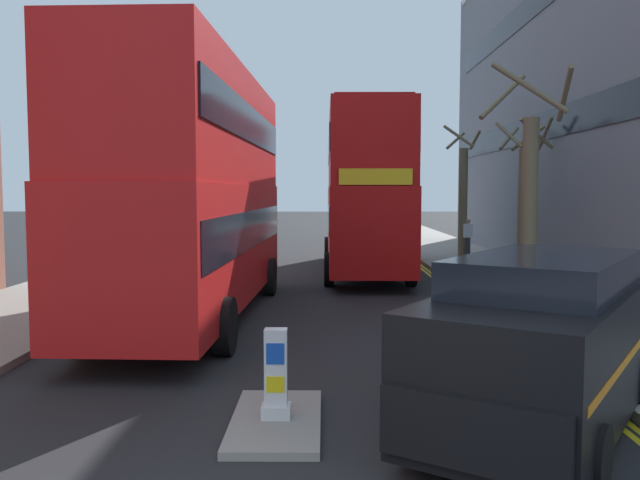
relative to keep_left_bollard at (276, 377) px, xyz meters
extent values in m
cube|color=gray|center=(6.50, 11.77, -0.54)|extent=(4.00, 80.00, 0.14)
cube|color=gray|center=(-6.50, 11.77, -0.54)|extent=(4.00, 80.00, 0.14)
cube|color=yellow|center=(4.40, 9.77, -0.60)|extent=(0.10, 56.00, 0.01)
cube|color=yellow|center=(4.24, 9.77, -0.60)|extent=(0.10, 56.00, 0.01)
cube|color=gray|center=(0.00, 0.00, -0.56)|extent=(1.10, 2.20, 0.10)
cube|color=silver|center=(0.00, 0.00, -0.43)|extent=(0.36, 0.28, 0.16)
cube|color=white|center=(0.00, 0.00, 0.13)|extent=(0.28, 0.20, 0.95)
cube|color=blue|center=(0.00, -0.10, 0.32)|extent=(0.22, 0.01, 0.26)
cube|color=yellow|center=(0.00, -0.10, -0.06)|extent=(0.22, 0.01, 0.20)
cube|color=red|center=(-2.29, 6.87, 1.13)|extent=(2.87, 10.88, 2.60)
cube|color=red|center=(-2.29, 6.87, 3.68)|extent=(2.82, 10.66, 2.50)
cube|color=black|center=(-2.29, 6.87, 1.43)|extent=(2.89, 10.45, 0.84)
cube|color=black|center=(-2.29, 6.87, 3.78)|extent=(2.87, 10.23, 0.80)
cube|color=yellow|center=(-2.11, 12.24, 2.68)|extent=(2.00, 0.13, 0.44)
cube|color=maroon|center=(-2.29, 6.87, 4.98)|extent=(2.59, 9.79, 0.10)
cylinder|color=black|center=(-3.43, 10.26, -0.09)|extent=(0.34, 1.05, 1.04)
cylinder|color=black|center=(-0.93, 10.17, -0.09)|extent=(0.34, 1.05, 1.04)
cylinder|color=black|center=(-3.66, 3.56, -0.09)|extent=(0.34, 1.05, 1.04)
cylinder|color=black|center=(-1.16, 3.48, -0.09)|extent=(0.34, 1.05, 1.04)
cube|color=#B20F0F|center=(2.00, 15.31, 1.13)|extent=(2.52, 10.80, 2.60)
cube|color=#B20F0F|center=(2.00, 15.31, 3.68)|extent=(2.47, 10.59, 2.50)
cube|color=black|center=(2.00, 15.31, 1.43)|extent=(2.55, 10.37, 0.84)
cube|color=black|center=(2.00, 15.31, 3.78)|extent=(2.54, 10.16, 0.80)
cube|color=yellow|center=(1.99, 9.93, 2.68)|extent=(2.00, 0.06, 0.44)
cube|color=maroon|center=(2.00, 15.31, 4.98)|extent=(2.27, 9.72, 0.10)
cylinder|color=black|center=(3.25, 11.96, -0.09)|extent=(0.30, 1.04, 1.04)
cylinder|color=black|center=(0.75, 11.97, -0.09)|extent=(0.30, 1.04, 1.04)
cylinder|color=black|center=(3.26, 18.66, -0.09)|extent=(0.30, 1.04, 1.04)
cylinder|color=black|center=(0.76, 18.67, -0.09)|extent=(0.30, 1.04, 1.04)
cube|color=black|center=(3.24, -0.07, 0.33)|extent=(4.15, 4.98, 1.50)
cube|color=black|center=(3.32, 0.05, 1.13)|extent=(3.10, 3.49, 0.76)
cube|color=black|center=(2.22, -1.65, 0.07)|extent=(2.15, 1.97, 0.67)
cube|color=orange|center=(3.24, -0.07, 0.38)|extent=(3.97, 4.67, 0.10)
cylinder|color=black|center=(3.20, -1.79, -0.27)|extent=(0.56, 0.69, 0.68)
cylinder|color=black|center=(1.69, -0.80, -0.27)|extent=(0.56, 0.69, 0.68)
cylinder|color=black|center=(4.79, 0.66, -0.27)|extent=(0.56, 0.69, 0.68)
cylinder|color=black|center=(3.28, 1.64, -0.27)|extent=(0.56, 0.69, 0.68)
cylinder|color=#2D2D38|center=(6.54, 19.13, -0.04)|extent=(0.22, 0.22, 0.85)
cube|color=silver|center=(6.54, 19.13, 0.66)|extent=(0.34, 0.22, 0.56)
sphere|color=#9E7051|center=(6.54, 19.13, 1.05)|extent=(0.20, 0.20, 0.20)
cylinder|color=#6B6047|center=(5.95, 33.63, 1.77)|extent=(0.40, 0.40, 4.47)
cylinder|color=#6B6047|center=(6.52, 33.46, 4.42)|extent=(0.47, 1.22, 0.92)
cylinder|color=#6B6047|center=(6.12, 34.00, 4.29)|extent=(0.85, 0.48, 0.67)
cylinder|color=#6B6047|center=(5.50, 34.03, 4.43)|extent=(0.93, 1.02, 0.93)
cylinder|color=#6B6047|center=(5.41, 33.16, 4.50)|extent=(1.06, 1.20, 1.09)
cylinder|color=#6B6047|center=(6.10, 33.23, 4.30)|extent=(0.88, 0.42, 0.68)
cylinder|color=#6B6047|center=(5.30, 7.12, 1.74)|extent=(0.36, 0.36, 4.43)
cylinder|color=#6B6047|center=(6.00, 6.99, 4.46)|extent=(0.38, 1.47, 1.08)
cylinder|color=#6B6047|center=(4.81, 7.75, 4.52)|extent=(1.36, 1.10, 1.20)
cylinder|color=#6B6047|center=(5.01, 6.38, 4.51)|extent=(1.56, 0.71, 1.19)
cylinder|color=#6B6047|center=(6.42, 19.61, 1.81)|extent=(0.37, 0.37, 4.55)
cylinder|color=#6B6047|center=(6.90, 19.70, 4.42)|extent=(0.30, 1.04, 0.77)
cylinder|color=#6B6047|center=(6.15, 20.02, 4.42)|extent=(0.92, 0.67, 0.77)
cylinder|color=#6B6047|center=(6.09, 19.06, 4.53)|extent=(1.20, 0.80, 0.98)
cylinder|color=#6B6047|center=(7.36, 14.50, 1.63)|extent=(0.29, 0.29, 4.19)
cylinder|color=#6B6047|center=(8.08, 14.48, 4.22)|extent=(0.16, 1.47, 1.08)
cylinder|color=#6B6047|center=(7.65, 14.99, 4.12)|extent=(1.07, 0.70, 0.87)
cylinder|color=#6B6047|center=(6.98, 14.90, 4.11)|extent=(0.91, 0.89, 0.86)
cylinder|color=#6B6047|center=(6.79, 14.22, 4.17)|extent=(0.70, 1.25, 0.98)
cylinder|color=#6B6047|center=(7.60, 13.89, 4.18)|extent=(1.31, 0.60, 1.00)
cube|color=black|center=(8.48, 16.81, 9.32)|extent=(0.04, 24.64, 1.00)
cube|color=black|center=(8.48, 16.81, 4.63)|extent=(0.04, 24.64, 1.00)
camera|label=1|loc=(0.59, -7.91, 2.29)|focal=36.75mm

